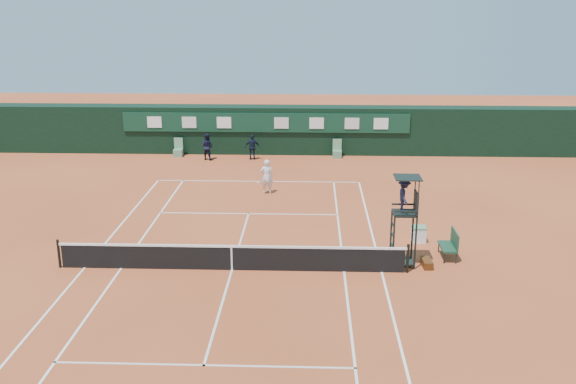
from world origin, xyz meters
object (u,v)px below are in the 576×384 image
(player_bench, at_px, (451,243))
(player, at_px, (267,177))
(tennis_net, at_px, (232,257))
(umpire_chair, at_px, (405,202))
(cooler, at_px, (419,234))

(player_bench, relative_size, player, 0.68)
(tennis_net, height_order, umpire_chair, umpire_chair)
(umpire_chair, height_order, player, umpire_chair)
(tennis_net, relative_size, cooler, 20.00)
(umpire_chair, distance_m, player_bench, 2.79)
(tennis_net, xyz_separation_m, umpire_chair, (6.29, 0.71, 1.95))
(player, bearing_deg, umpire_chair, 116.04)
(tennis_net, distance_m, umpire_chair, 6.63)
(cooler, height_order, player, player)
(cooler, xyz_separation_m, player, (-6.68, 6.55, 0.56))
(umpire_chair, relative_size, player_bench, 2.85)
(cooler, bearing_deg, player_bench, -61.45)
(player, bearing_deg, player_bench, 126.50)
(tennis_net, xyz_separation_m, cooler, (7.31, 3.16, -0.18))
(tennis_net, distance_m, player, 9.74)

